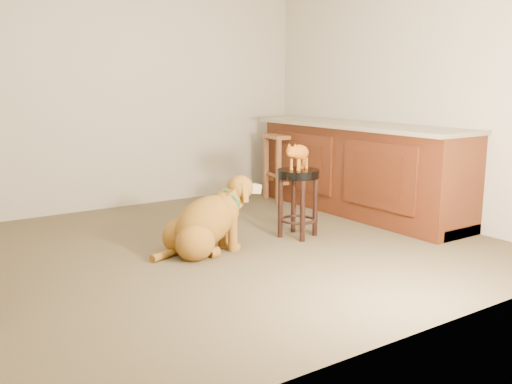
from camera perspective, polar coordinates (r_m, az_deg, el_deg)
floor at (r=4.72m, az=-4.39°, el=-5.80°), size 4.50×4.00×0.01m
room_shell at (r=4.52m, az=-4.72°, el=14.96°), size 4.54×4.04×2.62m
cabinet_run at (r=6.01m, az=10.33°, el=2.03°), size 0.70×2.56×0.94m
padded_stool at (r=5.02m, az=4.23°, el=0.28°), size 0.40×0.40×0.60m
wood_stool at (r=6.57m, az=2.94°, el=2.61°), size 0.48×0.48×0.77m
golden_retriever at (r=4.59m, az=-5.01°, el=-3.17°), size 1.02×0.50×0.65m
tabby_kitten at (r=4.96m, az=4.22°, el=3.89°), size 0.37×0.27×0.27m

